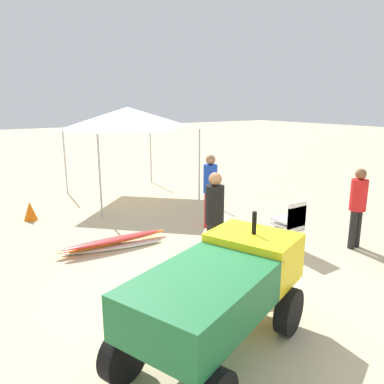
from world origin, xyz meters
The scene contains 9 objects.
ground centered at (0.00, 0.00, 0.00)m, with size 80.00×80.00×0.00m, color beige.
utility_cart centered at (-0.58, -0.97, 0.78)m, with size 2.81×2.05×1.50m.
stacked_plastic_chairs centered at (2.42, 0.62, 0.60)m, with size 0.48×0.48×1.02m.
surfboard_pile centered at (-0.41, 2.70, 0.12)m, with size 2.37×0.69×0.24m.
lifeguard_near_center centered at (1.98, 2.68, 0.98)m, with size 0.32×0.32×1.71m.
lifeguard_near_right centered at (0.71, 0.85, 0.99)m, with size 0.32×0.32×1.72m.
lifeguard_far_right centered at (3.61, 0.01, 0.93)m, with size 0.32×0.32×1.62m.
popup_canopy centered at (1.68, 6.38, 2.41)m, with size 3.10×3.10×2.72m.
traffic_cone_near centered at (-1.41, 5.58, 0.24)m, with size 0.33×0.33×0.47m, color orange.
Camera 1 is at (-3.06, -4.03, 2.87)m, focal length 34.98 mm.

